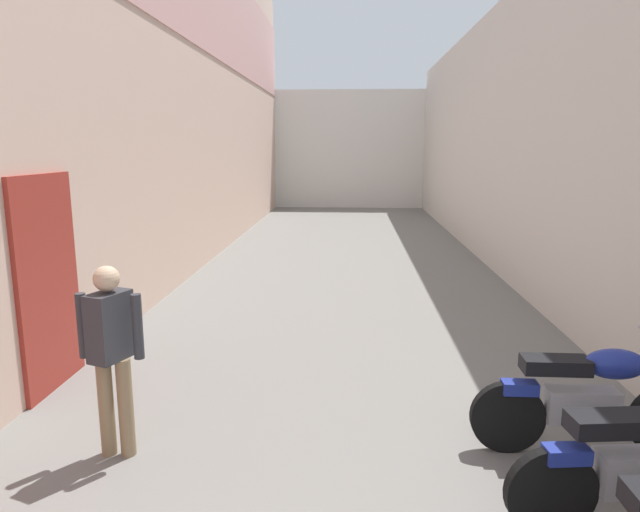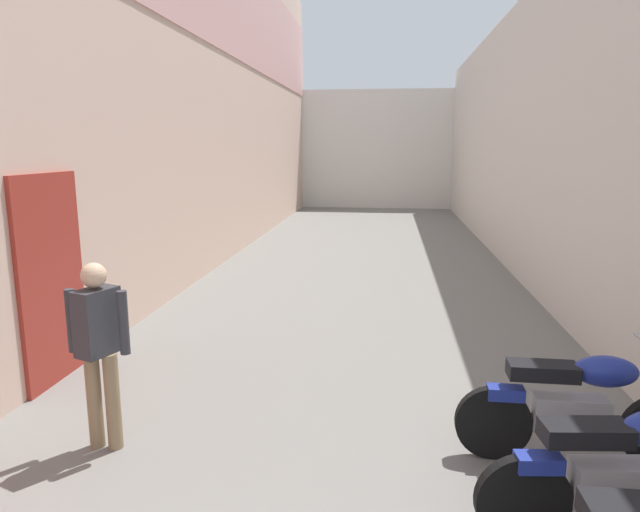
# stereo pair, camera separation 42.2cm
# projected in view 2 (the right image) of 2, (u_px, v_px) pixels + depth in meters

# --- Properties ---
(ground_plane) EXTENTS (39.08, 39.08, 0.00)m
(ground_plane) POSITION_uv_depth(u_px,v_px,m) (355.00, 294.00, 9.56)
(ground_plane) COLOR slate
(building_left) EXTENTS (0.45, 23.08, 7.87)m
(building_left) POSITION_uv_depth(u_px,v_px,m) (203.00, 68.00, 11.07)
(building_left) COLOR beige
(building_left) RESTS_ON ground
(building_right) EXTENTS (0.45, 23.08, 5.27)m
(building_right) POSITION_uv_depth(u_px,v_px,m) (531.00, 137.00, 10.62)
(building_right) COLOR beige
(building_right) RESTS_ON ground
(building_far_end) EXTENTS (8.94, 2.00, 4.65)m
(building_far_end) POSITION_uv_depth(u_px,v_px,m) (377.00, 149.00, 23.27)
(building_far_end) COLOR silver
(building_far_end) RESTS_ON ground
(motorcycle_fourth) EXTENTS (1.85, 0.58, 1.04)m
(motorcycle_fourth) POSITION_uv_depth(u_px,v_px,m) (629.00, 472.00, 3.45)
(motorcycle_fourth) COLOR black
(motorcycle_fourth) RESTS_ON ground
(motorcycle_fifth) EXTENTS (1.85, 0.58, 1.04)m
(motorcycle_fifth) POSITION_uv_depth(u_px,v_px,m) (579.00, 404.00, 4.36)
(motorcycle_fifth) COLOR black
(motorcycle_fifth) RESTS_ON ground
(pedestrian_mid_alley) EXTENTS (0.52, 0.39, 1.57)m
(pedestrian_mid_alley) POSITION_uv_depth(u_px,v_px,m) (99.00, 342.00, 4.52)
(pedestrian_mid_alley) COLOR #8C7251
(pedestrian_mid_alley) RESTS_ON ground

